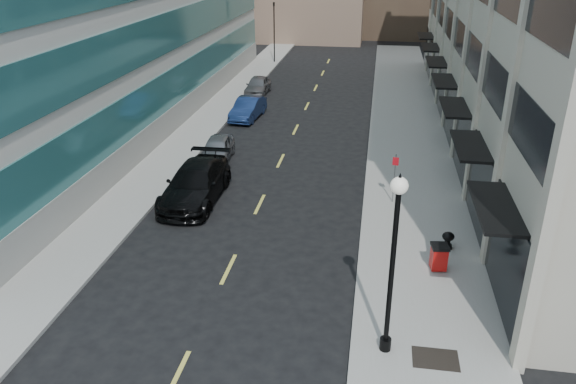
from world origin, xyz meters
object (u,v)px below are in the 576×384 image
(car_blue_sedan, at_px, (248,109))
(urn_planter, at_px, (448,238))
(car_black_pickup, at_px, (196,183))
(car_grey_sedan, at_px, (258,86))
(car_silver_sedan, at_px, (217,149))
(sign_post, at_px, (395,172))
(lamppost, at_px, (393,252))
(traffic_signal, at_px, (274,6))
(trash_bin, at_px, (439,256))

(car_blue_sedan, relative_size, urn_planter, 6.53)
(car_black_pickup, xyz_separation_m, car_grey_sedan, (-1.32, 21.00, -0.15))
(car_silver_sedan, relative_size, urn_planter, 5.88)
(car_grey_sedan, xyz_separation_m, urn_planter, (13.12, -24.16, -0.16))
(car_grey_sedan, relative_size, sign_post, 1.74)
(car_grey_sedan, bearing_deg, lamppost, -71.29)
(car_grey_sedan, bearing_deg, traffic_signal, 94.16)
(lamppost, bearing_deg, car_silver_sedan, 122.19)
(trash_bin, bearing_deg, urn_planter, 66.08)
(car_grey_sedan, xyz_separation_m, sign_post, (10.92, -20.01, 1.00))
(traffic_signal, relative_size, car_black_pickup, 1.14)
(car_grey_sedan, height_order, trash_bin, car_grey_sedan)
(car_blue_sedan, relative_size, lamppost, 0.76)
(trash_bin, height_order, lamppost, lamppost)
(car_blue_sedan, xyz_separation_m, sign_post, (10.17, -13.01, 0.99))
(car_black_pickup, xyz_separation_m, lamppost, (9.27, -9.99, 2.76))
(sign_post, bearing_deg, car_grey_sedan, 123.14)
(car_silver_sedan, height_order, sign_post, sign_post)
(car_black_pickup, distance_m, lamppost, 13.90)
(car_grey_sedan, relative_size, trash_bin, 4.11)
(traffic_signal, height_order, car_blue_sedan, traffic_signal)
(sign_post, bearing_deg, lamppost, -87.18)
(lamppost, relative_size, urn_planter, 8.56)
(trash_bin, bearing_deg, car_blue_sedan, 114.66)
(car_silver_sedan, height_order, car_blue_sedan, car_blue_sedan)
(car_blue_sedan, xyz_separation_m, urn_planter, (12.37, -17.16, -0.18))
(trash_bin, xyz_separation_m, sign_post, (-1.67, 5.92, 1.02))
(urn_planter, bearing_deg, lamppost, -110.31)
(car_blue_sedan, distance_m, lamppost, 26.09)
(car_black_pickup, bearing_deg, traffic_signal, 93.62)
(trash_bin, bearing_deg, car_grey_sedan, 108.54)
(car_silver_sedan, xyz_separation_m, trash_bin, (11.72, -10.38, 0.02))
(traffic_signal, distance_m, urn_planter, 40.08)
(car_black_pickup, bearing_deg, trash_bin, -23.88)
(car_grey_sedan, relative_size, lamppost, 0.73)
(lamppost, height_order, urn_planter, lamppost)
(car_black_pickup, distance_m, urn_planter, 12.22)
(car_blue_sedan, distance_m, sign_post, 16.54)
(traffic_signal, bearing_deg, car_blue_sedan, -85.04)
(car_silver_sedan, bearing_deg, urn_planter, -39.93)
(traffic_signal, xyz_separation_m, car_black_pickup, (2.30, -34.00, -4.83))
(traffic_signal, height_order, car_grey_sedan, traffic_signal)
(trash_bin, relative_size, lamppost, 0.18)
(trash_bin, bearing_deg, traffic_signal, 101.86)
(trash_bin, relative_size, urn_planter, 1.51)
(traffic_signal, distance_m, car_black_pickup, 34.42)
(car_black_pickup, relative_size, car_blue_sedan, 1.35)
(urn_planter, bearing_deg, car_black_pickup, 165.01)
(traffic_signal, distance_m, trash_bin, 41.53)
(trash_bin, xyz_separation_m, lamppost, (-2.00, -5.06, 2.93))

